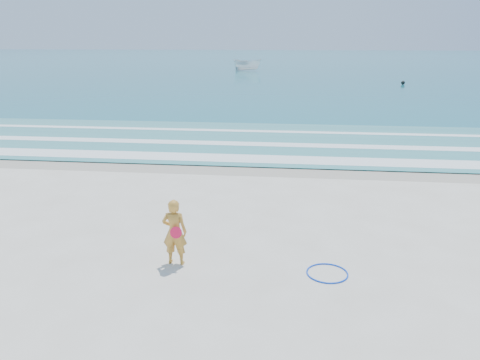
# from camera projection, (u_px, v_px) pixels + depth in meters

# --- Properties ---
(ground) EXTENTS (400.00, 400.00, 0.00)m
(ground) POSITION_uv_depth(u_px,v_px,m) (185.00, 274.00, 10.36)
(ground) COLOR silver
(ground) RESTS_ON ground
(wet_sand) EXTENTS (400.00, 2.40, 0.00)m
(wet_sand) POSITION_uv_depth(u_px,v_px,m) (235.00, 167.00, 18.92)
(wet_sand) COLOR #B2A893
(wet_sand) RESTS_ON ground
(ocean) EXTENTS (400.00, 190.00, 0.04)m
(ocean) POSITION_uv_depth(u_px,v_px,m) (286.00, 60.00, 110.15)
(ocean) COLOR #19727F
(ocean) RESTS_ON ground
(shallow) EXTENTS (400.00, 10.00, 0.01)m
(shallow) POSITION_uv_depth(u_px,v_px,m) (247.00, 140.00, 23.66)
(shallow) COLOR #59B7AD
(shallow) RESTS_ON ocean
(foam_near) EXTENTS (400.00, 1.40, 0.01)m
(foam_near) POSITION_uv_depth(u_px,v_px,m) (239.00, 158.00, 20.14)
(foam_near) COLOR white
(foam_near) RESTS_ON shallow
(foam_mid) EXTENTS (400.00, 0.90, 0.01)m
(foam_mid) POSITION_uv_depth(u_px,v_px,m) (246.00, 144.00, 22.89)
(foam_mid) COLOR white
(foam_mid) RESTS_ON shallow
(foam_far) EXTENTS (400.00, 0.60, 0.01)m
(foam_far) POSITION_uv_depth(u_px,v_px,m) (252.00, 131.00, 26.03)
(foam_far) COLOR white
(foam_far) RESTS_ON shallow
(hoop) EXTENTS (1.20, 1.20, 0.03)m
(hoop) POSITION_uv_depth(u_px,v_px,m) (327.00, 273.00, 10.37)
(hoop) COLOR blue
(hoop) RESTS_ON ground
(boat) EXTENTS (5.20, 3.59, 1.88)m
(boat) POSITION_uv_depth(u_px,v_px,m) (247.00, 65.00, 73.75)
(boat) COLOR white
(boat) RESTS_ON ocean
(buoy) EXTENTS (0.43, 0.43, 0.43)m
(buoy) POSITION_uv_depth(u_px,v_px,m) (403.00, 83.00, 51.97)
(buoy) COLOR black
(buoy) RESTS_ON ocean
(woman) EXTENTS (0.58, 0.41, 1.56)m
(woman) POSITION_uv_depth(u_px,v_px,m) (175.00, 232.00, 10.64)
(woman) COLOR gold
(woman) RESTS_ON ground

